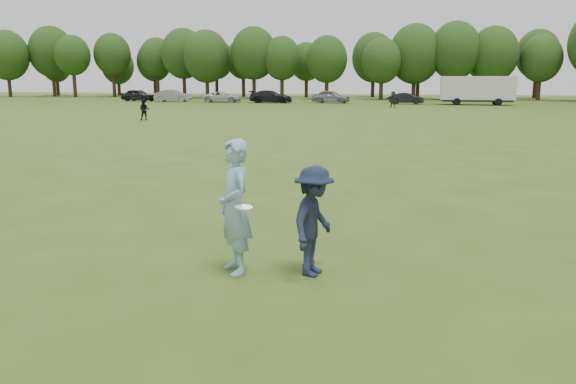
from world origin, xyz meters
name	(u,v)px	position (x,y,z in m)	size (l,w,h in m)	color
ground	(225,276)	(0.00, 0.00, 0.00)	(200.00, 200.00, 0.00)	#344D15
thrower	(235,207)	(0.11, 0.23, 1.05)	(0.77, 0.50, 2.10)	#81AEC7
defender	(314,221)	(1.32, 0.38, 0.86)	(1.11, 0.64, 1.71)	#182136
player_far_a	(144,110)	(-16.07, 29.66, 0.76)	(0.74, 0.57, 1.52)	black
player_far_d	(393,99)	(0.77, 51.92, 0.84)	(1.55, 0.49, 1.67)	#262626
car_a	(138,95)	(-32.65, 61.24, 0.78)	(1.85, 4.59, 1.56)	black
car_b	(173,96)	(-27.31, 60.27, 0.76)	(1.62, 4.63, 1.53)	gray
car_c	(223,97)	(-20.49, 59.94, 0.66)	(2.18, 4.74, 1.32)	#BABABF
car_d	(271,97)	(-14.23, 59.69, 0.76)	(2.12, 5.22, 1.51)	black
car_e	(331,97)	(-6.96, 60.86, 0.78)	(1.85, 4.60, 1.57)	gray
car_f	(407,98)	(2.07, 59.84, 0.65)	(1.38, 3.97, 1.31)	black
disc_in_play	(244,207)	(0.35, -0.07, 1.13)	(0.29, 0.29, 0.05)	white
cargo_trailer	(477,89)	(9.82, 59.46, 1.78)	(9.00, 2.75, 3.20)	silver
treeline	(415,55)	(2.81, 76.90, 6.26)	(130.35, 18.39, 11.74)	#332114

